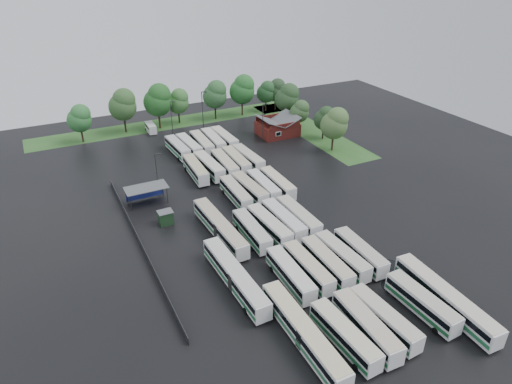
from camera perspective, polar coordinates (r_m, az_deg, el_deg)
name	(u,v)px	position (r m, az deg, el deg)	size (l,w,h in m)	color
ground	(276,236)	(80.85, 2.57, -5.47)	(160.00, 160.00, 0.00)	black
brick_building	(278,128)	(123.98, 2.71, 7.96)	(10.07, 8.60, 5.39)	maroon
wash_shed	(146,189)	(92.08, -13.60, 0.36)	(8.20, 4.20, 3.58)	#2D2D30
utility_hut	(166,218)	(85.02, -11.22, -3.15)	(2.70, 2.20, 2.62)	black
grass_strip_north	(174,123)	(135.77, -10.19, 8.54)	(80.00, 10.00, 0.01)	#2C5A22
grass_strip_east	(309,129)	(129.58, 6.59, 7.84)	(10.00, 50.00, 0.01)	#2C5A22
west_fence	(140,242)	(80.56, -14.32, -6.08)	(0.10, 50.00, 1.20)	#2D2D30
bus_r0c0	(345,335)	(61.20, 11.02, -17.18)	(3.01, 11.75, 3.24)	silver
bus_r0c1	(366,326)	(62.81, 13.61, -16.00)	(3.04, 12.19, 3.37)	silver
bus_r0c2	(384,318)	(64.54, 15.69, -14.96)	(3.07, 11.76, 3.24)	silver
bus_r0c4	(422,303)	(68.40, 20.03, -12.87)	(2.85, 11.83, 3.27)	silver
bus_r1c0	(290,274)	(69.39, 4.31, -10.21)	(2.88, 11.80, 3.26)	silver
bus_r1c1	(308,268)	(70.92, 6.51, -9.38)	(2.56, 11.58, 3.22)	silver
bus_r1c2	(327,263)	(72.27, 8.83, -8.71)	(2.81, 11.84, 3.28)	silver
bus_r1c3	(342,256)	(74.02, 10.68, -7.90)	(2.84, 11.77, 3.26)	silver
bus_r1c4	(360,252)	(75.59, 12.89, -7.33)	(2.75, 11.58, 3.21)	silver
bus_r2c0	(252,231)	(78.87, -0.53, -4.86)	(2.76, 11.60, 3.21)	silver
bus_r2c1	(269,226)	(80.11, 1.64, -4.24)	(3.13, 12.10, 3.34)	silver
bus_r2c2	(283,220)	(81.70, 3.43, -3.55)	(2.74, 12.21, 3.39)	silver
bus_r2c3	(298,217)	(82.93, 5.30, -3.10)	(2.59, 12.14, 3.38)	silver
bus_r3c1	(236,193)	(90.71, -2.55, -0.13)	(2.77, 11.62, 3.22)	silver
bus_r3c2	(249,189)	(92.10, -0.84, 0.40)	(3.04, 11.97, 3.30)	silver
bus_r3c3	(263,186)	(93.35, 0.91, 0.77)	(2.66, 11.55, 3.20)	silver
bus_r3c4	(277,183)	(94.40, 2.70, 1.09)	(2.66, 11.75, 3.26)	silver
bus_r4c0	(196,170)	(101.05, -7.55, 2.80)	(3.06, 11.95, 3.30)	silver
bus_r4c1	(209,166)	(102.18, -5.88, 3.23)	(3.00, 12.27, 3.39)	silver
bus_r4c2	(225,164)	(102.90, -3.95, 3.50)	(3.11, 12.20, 3.37)	silver
bus_r4c3	(236,161)	(104.48, -2.49, 3.93)	(2.86, 12.01, 3.33)	silver
bus_r4c4	(248,158)	(105.71, -1.00, 4.25)	(3.02, 12.04, 3.33)	silver
bus_r5c0	(178,148)	(113.08, -9.77, 5.46)	(2.98, 11.72, 3.23)	silver
bus_r5c1	(189,146)	(113.84, -8.37, 5.74)	(3.05, 11.83, 3.26)	silver
bus_r5c2	(202,143)	(114.71, -6.77, 6.06)	(2.96, 12.19, 3.37)	silver
bus_r5c3	(213,141)	(116.06, -5.36, 6.40)	(3.04, 12.21, 3.37)	silver
bus_r5c4	(224,139)	(117.14, -3.98, 6.67)	(2.79, 12.20, 3.38)	silver
artic_bus_west_a	(303,333)	(60.70, 5.94, -17.08)	(2.82, 18.09, 3.35)	silver
artic_bus_west_b	(220,227)	(79.86, -4.54, -4.43)	(3.15, 18.00, 3.33)	silver
artic_bus_west_c	(235,277)	(68.71, -2.64, -10.52)	(2.99, 18.22, 3.37)	silver
artic_bus_east	(445,298)	(70.20, 22.56, -12.15)	(3.32, 18.12, 3.34)	silver
minibus	(151,127)	(129.18, -13.03, 7.86)	(2.26, 5.65, 2.44)	silver
tree_north_0	(80,118)	(125.67, -21.17, 8.61)	(6.13, 6.13, 10.16)	#39271E
tree_north_1	(123,104)	(128.83, -16.29, 10.47)	(7.38, 7.38, 12.22)	black
tree_north_2	(158,100)	(129.46, -12.12, 11.20)	(7.67, 7.67, 12.71)	#382712
tree_north_3	(178,101)	(133.22, -9.67, 11.16)	(6.11, 6.11, 10.11)	black
tree_north_4	(215,94)	(135.19, -5.10, 12.08)	(6.93, 6.93, 11.48)	black
tree_north_5	(243,89)	(137.80, -1.67, 12.72)	(7.43, 7.43, 12.30)	#3A291D
tree_north_6	(266,92)	(142.23, 1.32, 12.43)	(5.66, 5.66, 9.37)	#352211
tree_east_0	(335,123)	(113.74, 9.86, 8.49)	(6.70, 6.70, 11.10)	#39271E
tree_east_1	(325,118)	(121.43, 8.59, 9.14)	(5.33, 5.33, 8.83)	black
tree_east_2	(300,111)	(126.38, 5.51, 10.04)	(5.22, 5.22, 8.65)	black
tree_east_3	(288,97)	(132.34, 3.97, 11.73)	(6.84, 6.84, 11.34)	#3D2C1A
tree_east_4	(276,90)	(143.36, 2.54, 12.65)	(5.91, 5.91, 9.78)	black
lamp_post_ne	(263,120)	(118.53, 0.91, 9.04)	(1.54, 0.30, 10.00)	#2D2D30
lamp_post_nw	(157,172)	(93.13, -12.24, 2.47)	(1.42, 0.28, 9.19)	#2D2D30
lamp_post_back_w	(172,116)	(124.42, -10.48, 9.33)	(1.44, 0.28, 9.35)	#2D2D30
lamp_post_back_e	(203,108)	(126.34, -6.66, 10.35)	(1.69, 0.33, 10.95)	#2D2D30
puddle_0	(343,307)	(67.61, 10.80, -13.95)	(4.76, 4.76, 0.01)	black
puddle_1	(396,287)	(72.89, 17.11, -11.25)	(4.48, 4.48, 0.01)	black
puddle_2	(245,241)	(79.31, -1.38, -6.19)	(6.62, 6.62, 0.01)	black
puddle_3	(302,229)	(82.98, 5.76, -4.62)	(3.39, 3.39, 0.01)	black
puddle_4	(389,265)	(76.97, 16.34, -8.74)	(3.12, 3.12, 0.01)	black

